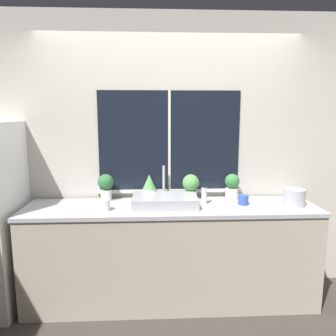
{
  "coord_description": "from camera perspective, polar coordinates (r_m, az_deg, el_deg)",
  "views": [
    {
      "loc": [
        -0.17,
        -2.57,
        1.76
      ],
      "look_at": [
        -0.03,
        0.29,
        1.27
      ],
      "focal_mm": 35.0,
      "sensor_mm": 36.0,
      "label": 1
    }
  ],
  "objects": [
    {
      "name": "counter",
      "position": [
        3.15,
        0.55,
        -14.73
      ],
      "size": [
        2.65,
        0.61,
        0.92
      ],
      "color": "#B2A893",
      "rests_on": "ground_plane"
    },
    {
      "name": "sink",
      "position": [
        3.0,
        -0.59,
        -5.66
      ],
      "size": [
        0.58,
        0.43,
        0.33
      ],
      "color": "#ADADB2",
      "rests_on": "counter"
    },
    {
      "name": "mug_blue",
      "position": [
        3.1,
        12.97,
        -5.43
      ],
      "size": [
        0.09,
        0.09,
        0.09
      ],
      "color": "#3351AD",
      "rests_on": "counter"
    },
    {
      "name": "kettle",
      "position": [
        3.2,
        21.15,
        -4.66
      ],
      "size": [
        0.19,
        0.19,
        0.17
      ],
      "color": "#B2B2B7",
      "rests_on": "counter"
    },
    {
      "name": "potted_plant_far_right",
      "position": [
        3.26,
        11.08,
        -3.04
      ],
      "size": [
        0.14,
        0.14,
        0.25
      ],
      "color": "white",
      "rests_on": "counter"
    },
    {
      "name": "soap_bottle",
      "position": [
        3.06,
        6.31,
        -4.76
      ],
      "size": [
        0.05,
        0.05,
        0.19
      ],
      "color": "white",
      "rests_on": "counter"
    },
    {
      "name": "potted_plant_center_left",
      "position": [
        3.17,
        -3.28,
        -3.35
      ],
      "size": [
        0.13,
        0.13,
        0.25
      ],
      "color": "white",
      "rests_on": "counter"
    },
    {
      "name": "mug_white",
      "position": [
        2.89,
        -10.89,
        -6.38
      ],
      "size": [
        0.08,
        0.08,
        0.09
      ],
      "color": "white",
      "rests_on": "counter"
    },
    {
      "name": "wall_back",
      "position": [
        3.26,
        0.2,
        2.39
      ],
      "size": [
        8.0,
        0.09,
        2.7
      ],
      "color": "#BCB7AD",
      "rests_on": "ground_plane"
    },
    {
      "name": "ground_plane",
      "position": [
        3.12,
        0.89,
        -24.76
      ],
      "size": [
        14.0,
        14.0,
        0.0
      ],
      "primitive_type": "plane",
      "color": "#38332D"
    },
    {
      "name": "potted_plant_far_left",
      "position": [
        3.19,
        -10.77,
        -2.96
      ],
      "size": [
        0.15,
        0.15,
        0.26
      ],
      "color": "white",
      "rests_on": "counter"
    },
    {
      "name": "potted_plant_center_right",
      "position": [
        3.19,
        3.99,
        -3.08
      ],
      "size": [
        0.16,
        0.16,
        0.25
      ],
      "color": "white",
      "rests_on": "counter"
    }
  ]
}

